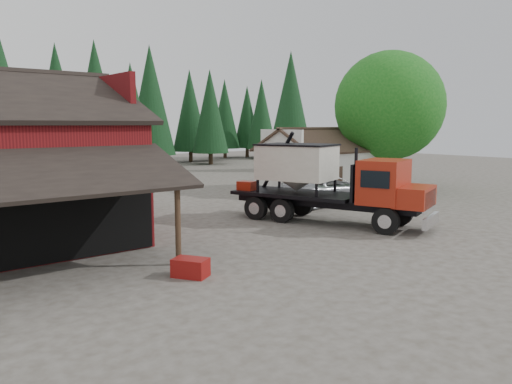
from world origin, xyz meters
TOP-DOWN VIEW (x-y plane):
  - ground at (0.00, 0.00)m, footprint 120.00×120.00m
  - farmhouse at (13.00, 13.00)m, footprint 8.60×6.42m
  - deciduous_tree at (17.01, 9.97)m, footprint 8.00×8.00m
  - conifer_backdrop at (0.00, 42.00)m, footprint 76.00×16.00m
  - near_pine_b at (6.00, 30.00)m, footprint 3.96×3.96m
  - near_pine_c at (22.00, 26.00)m, footprint 4.84×4.84m
  - feed_truck at (4.00, 4.00)m, footprint 5.81×10.26m
  - silver_car at (8.46, 8.12)m, footprint 6.69×3.46m
  - equip_box at (-6.00, 0.67)m, footprint 1.17×1.30m

SIDE VIEW (x-z plane):
  - ground at x=0.00m, z-range 0.00..0.00m
  - conifer_backdrop at x=0.00m, z-range -8.00..8.00m
  - equip_box at x=-6.00m, z-range 0.00..0.60m
  - silver_car at x=8.46m, z-range 0.00..1.80m
  - farmhouse at x=13.00m, z-range -0.66..3.99m
  - feed_truck at x=4.00m, z-range -0.15..4.35m
  - near_pine_b at x=6.00m, z-range 0.69..11.09m
  - deciduous_tree at x=17.01m, z-range 0.81..11.01m
  - near_pine_c at x=22.00m, z-range 0.69..13.09m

